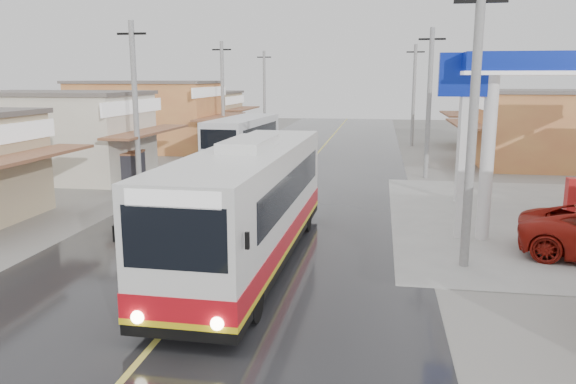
% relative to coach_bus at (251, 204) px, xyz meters
% --- Properties ---
extents(ground, '(120.00, 120.00, 0.00)m').
position_rel_coach_bus_xyz_m(ground, '(-0.78, 0.58, -1.78)').
color(ground, slate).
rests_on(ground, ground).
extents(road, '(12.00, 90.00, 0.02)m').
position_rel_coach_bus_xyz_m(road, '(-0.78, 15.58, -1.77)').
color(road, black).
rests_on(road, ground).
extents(centre_line, '(0.15, 90.00, 0.01)m').
position_rel_coach_bus_xyz_m(centre_line, '(-0.78, 15.58, -1.75)').
color(centre_line, '#D8CC4C').
rests_on(centre_line, road).
extents(shopfronts_left, '(11.00, 44.00, 5.20)m').
position_rel_coach_bus_xyz_m(shopfronts_left, '(-13.78, 18.58, -1.78)').
color(shopfronts_left, tan).
rests_on(shopfronts_left, ground).
extents(utility_poles_left, '(1.60, 50.00, 8.00)m').
position_rel_coach_bus_xyz_m(utility_poles_left, '(-7.78, 16.58, -1.78)').
color(utility_poles_left, gray).
rests_on(utility_poles_left, ground).
extents(utility_poles_right, '(1.60, 36.00, 8.00)m').
position_rel_coach_bus_xyz_m(utility_poles_right, '(6.22, 15.58, -1.78)').
color(utility_poles_right, gray).
rests_on(utility_poles_right, ground).
extents(coach_bus, '(2.87, 11.85, 3.68)m').
position_rel_coach_bus_xyz_m(coach_bus, '(0.00, 0.00, 0.00)').
color(coach_bus, silver).
rests_on(coach_bus, road).
extents(second_bus, '(2.96, 9.07, 2.97)m').
position_rel_coach_bus_xyz_m(second_bus, '(-4.77, 18.36, -0.18)').
color(second_bus, silver).
rests_on(second_bus, road).
extents(cyclist, '(0.98, 2.00, 2.07)m').
position_rel_coach_bus_xyz_m(cyclist, '(-3.67, 5.28, -1.10)').
color(cyclist, black).
rests_on(cyclist, ground).
extents(tricycle_near, '(1.68, 2.13, 1.63)m').
position_rel_coach_bus_xyz_m(tricycle_near, '(-9.31, 11.69, -0.85)').
color(tricycle_near, '#26262D').
rests_on(tricycle_near, ground).
extents(tyre_stack, '(0.95, 0.95, 0.49)m').
position_rel_coach_bus_xyz_m(tyre_stack, '(-6.93, 7.10, -1.53)').
color(tyre_stack, black).
rests_on(tyre_stack, ground).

